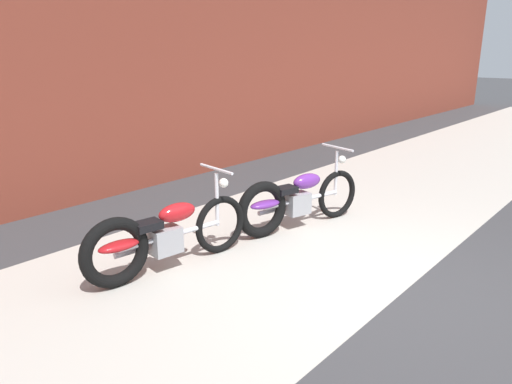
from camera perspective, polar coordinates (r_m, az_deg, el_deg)
name	(u,v)px	position (r m, az deg, el deg)	size (l,w,h in m)	color
ground_plane	(400,295)	(4.95, 16.82, -11.65)	(80.00, 80.00, 0.00)	#38383A
sidewalk_slab	(263,248)	(5.78, 0.82, -6.64)	(36.00, 3.50, 0.01)	#B2ADA3
motorcycle_red	(159,237)	(5.14, -11.52, -5.30)	(2.00, 0.63, 1.03)	black
motorcycle_purple	(292,200)	(6.26, 4.37, -0.99)	(1.97, 0.75, 1.03)	black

